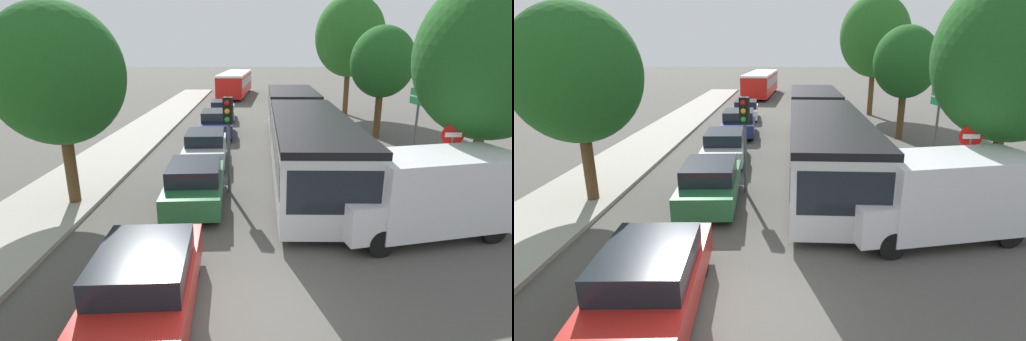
# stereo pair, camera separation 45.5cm
# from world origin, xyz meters

# --- Properties ---
(ground_plane) EXTENTS (200.00, 200.00, 0.00)m
(ground_plane) POSITION_xyz_m (0.00, 0.00, 0.00)
(ground_plane) COLOR #4F4C47
(kerb_strip_left) EXTENTS (3.20, 46.51, 0.14)m
(kerb_strip_left) POSITION_xyz_m (-6.60, 18.25, 0.07)
(kerb_strip_left) COLOR #9E998E
(kerb_strip_left) RESTS_ON ground
(articulated_bus) EXTENTS (2.91, 17.72, 2.63)m
(articulated_bus) POSITION_xyz_m (2.26, 11.21, 1.52)
(articulated_bus) COLOR silver
(articulated_bus) RESTS_ON ground
(city_bus_rear) EXTENTS (3.24, 11.42, 2.43)m
(city_bus_rear) POSITION_xyz_m (-1.96, 36.51, 1.40)
(city_bus_rear) COLOR red
(city_bus_rear) RESTS_ON ground
(queued_car_red) EXTENTS (2.02, 4.32, 1.47)m
(queued_car_red) POSITION_xyz_m (-1.86, -0.06, 0.74)
(queued_car_red) COLOR #B21E19
(queued_car_red) RESTS_ON ground
(queued_car_green) EXTENTS (1.99, 4.24, 1.44)m
(queued_car_green) POSITION_xyz_m (-1.76, 5.67, 0.73)
(queued_car_green) COLOR #236638
(queued_car_green) RESTS_ON ground
(queued_car_silver) EXTENTS (1.98, 4.22, 1.44)m
(queued_car_silver) POSITION_xyz_m (-2.03, 10.75, 0.73)
(queued_car_silver) COLOR #B7BABF
(queued_car_silver) RESTS_ON ground
(queued_car_navy) EXTENTS (2.06, 4.40, 1.50)m
(queued_car_navy) POSITION_xyz_m (-2.05, 16.39, 0.76)
(queued_car_navy) COLOR navy
(queued_car_navy) RESTS_ON ground
(queued_car_white) EXTENTS (1.87, 4.00, 1.36)m
(queued_car_white) POSITION_xyz_m (-2.16, 21.87, 0.69)
(queued_car_white) COLOR white
(queued_car_white) RESTS_ON ground
(white_van) EXTENTS (5.31, 3.02, 2.31)m
(white_van) POSITION_xyz_m (4.95, 3.50, 1.24)
(white_van) COLOR silver
(white_van) RESTS_ON ground
(traffic_light) EXTENTS (0.35, 0.38, 3.40)m
(traffic_light) POSITION_xyz_m (-0.72, 6.81, 2.50)
(traffic_light) COLOR #56595E
(traffic_light) RESTS_ON ground
(no_entry_sign) EXTENTS (0.70, 0.08, 2.82)m
(no_entry_sign) POSITION_xyz_m (6.21, 5.21, 1.88)
(no_entry_sign) COLOR #56595E
(no_entry_sign) RESTS_ON ground
(direction_sign_post) EXTENTS (0.21, 1.40, 3.60)m
(direction_sign_post) POSITION_xyz_m (6.62, 9.07, 2.55)
(direction_sign_post) COLOR #56595E
(direction_sign_post) RESTS_ON ground
(tree_left_mid) EXTENTS (4.00, 4.00, 6.35)m
(tree_left_mid) POSITION_xyz_m (-5.74, 5.64, 4.20)
(tree_left_mid) COLOR #51381E
(tree_left_mid) RESTS_ON ground
(tree_right_near) EXTENTS (4.61, 4.61, 7.26)m
(tree_right_near) POSITION_xyz_m (7.45, 5.75, 4.60)
(tree_right_near) COLOR #51381E
(tree_right_near) RESTS_ON ground
(tree_right_mid) EXTENTS (3.47, 3.47, 6.15)m
(tree_right_mid) POSITION_xyz_m (7.13, 15.88, 4.20)
(tree_right_mid) COLOR #51381E
(tree_right_mid) RESTS_ON ground
(tree_right_far) EXTENTS (5.06, 5.06, 8.66)m
(tree_right_far) POSITION_xyz_m (7.11, 24.19, 5.73)
(tree_right_far) COLOR #51381E
(tree_right_far) RESTS_ON ground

